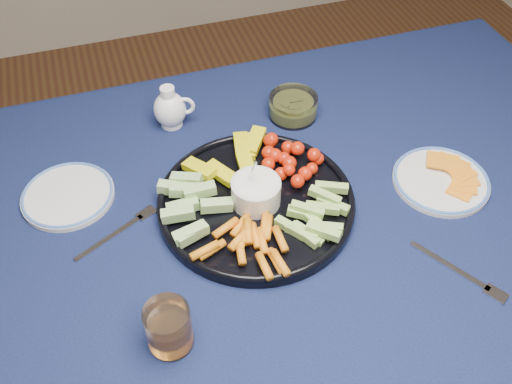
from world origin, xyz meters
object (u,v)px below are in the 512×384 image
object	(u,v)px
side_plate_extra	(68,195)
dining_table	(262,254)
creamer_pitcher	(170,109)
juice_tumbler	(169,329)
pickle_bowl	(293,107)
cheese_plate	(441,179)
crudite_platter	(255,200)

from	to	relation	value
side_plate_extra	dining_table	bearing A→B (deg)	-28.84
creamer_pitcher	juice_tumbler	size ratio (longest dim) A/B	1.16
pickle_bowl	juice_tumbler	world-z (taller)	juice_tumbler
creamer_pitcher	cheese_plate	size ratio (longest dim) A/B	0.52
creamer_pitcher	pickle_bowl	world-z (taller)	creamer_pitcher
cheese_plate	juice_tumbler	distance (m)	0.63
dining_table	creamer_pitcher	xyz separation A→B (m)	(-0.10, 0.35, 0.13)
dining_table	cheese_plate	bearing A→B (deg)	-0.62
creamer_pitcher	cheese_plate	distance (m)	0.60
cheese_plate	juice_tumbler	xyz separation A→B (m)	(-0.60, -0.18, 0.03)
creamer_pitcher	pickle_bowl	bearing A→B (deg)	-11.63
juice_tumbler	dining_table	bearing A→B (deg)	40.24
dining_table	pickle_bowl	world-z (taller)	pickle_bowl
juice_tumbler	side_plate_extra	distance (m)	0.40
crudite_platter	creamer_pitcher	distance (m)	0.32
crudite_platter	juice_tumbler	distance (m)	0.32
juice_tumbler	side_plate_extra	size ratio (longest dim) A/B	0.48
cheese_plate	side_plate_extra	size ratio (longest dim) A/B	1.07
pickle_bowl	juice_tumbler	distance (m)	0.62
dining_table	cheese_plate	size ratio (longest dim) A/B	8.53
dining_table	creamer_pitcher	distance (m)	0.39
crudite_platter	side_plate_extra	distance (m)	0.37
cheese_plate	creamer_pitcher	bearing A→B (deg)	143.71
dining_table	cheese_plate	distance (m)	0.39
juice_tumbler	cheese_plate	bearing A→B (deg)	16.70
creamer_pitcher	cheese_plate	xyz separation A→B (m)	(0.48, -0.35, -0.03)
side_plate_extra	crudite_platter	bearing A→B (deg)	-22.11
cheese_plate	juice_tumbler	size ratio (longest dim) A/B	2.24
crudite_platter	creamer_pitcher	bearing A→B (deg)	108.32
dining_table	crudite_platter	world-z (taller)	crudite_platter
crudite_platter	cheese_plate	world-z (taller)	crudite_platter
pickle_bowl	cheese_plate	distance (m)	0.37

